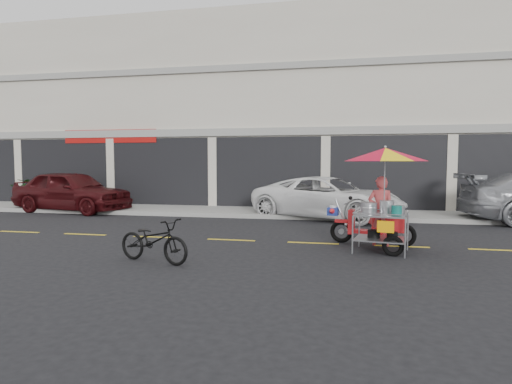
% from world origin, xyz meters
% --- Properties ---
extents(ground, '(90.00, 90.00, 0.00)m').
position_xyz_m(ground, '(0.00, 0.00, 0.00)').
color(ground, black).
extents(sidewalk, '(45.00, 3.00, 0.15)m').
position_xyz_m(sidewalk, '(0.00, 5.50, 0.07)').
color(sidewalk, gray).
rests_on(sidewalk, ground).
extents(shophouse_block, '(36.00, 8.11, 10.40)m').
position_xyz_m(shophouse_block, '(2.82, 10.59, 4.24)').
color(shophouse_block, beige).
rests_on(shophouse_block, ground).
extents(centerline, '(42.00, 0.10, 0.01)m').
position_xyz_m(centerline, '(0.00, 0.00, 0.00)').
color(centerline, gold).
rests_on(centerline, ground).
extents(maroon_sedan, '(4.95, 2.64, 1.60)m').
position_xyz_m(maroon_sedan, '(-9.55, 4.57, 0.80)').
color(maroon_sedan, '#370A0C').
rests_on(maroon_sedan, ground).
extents(white_pickup, '(5.62, 4.09, 1.42)m').
position_xyz_m(white_pickup, '(0.18, 4.54, 0.71)').
color(white_pickup, white).
rests_on(white_pickup, ground).
extents(plant_tall, '(1.15, 1.08, 1.03)m').
position_xyz_m(plant_tall, '(-13.10, 6.20, 0.67)').
color(plant_tall, '#1B4416').
rests_on(plant_tall, sidewalk).
extents(plant_short, '(0.66, 0.66, 0.91)m').
position_xyz_m(plant_short, '(-11.33, 5.93, 0.60)').
color(plant_short, '#1B4416').
rests_on(plant_short, sidewalk).
extents(near_bicycle, '(1.71, 1.00, 0.85)m').
position_xyz_m(near_bicycle, '(-2.84, -2.56, 0.42)').
color(near_bicycle, black).
rests_on(near_bicycle, ground).
extents(food_vendor_rig, '(2.25, 2.10, 2.27)m').
position_xyz_m(food_vendor_rig, '(1.51, -0.40, 1.43)').
color(food_vendor_rig, black).
rests_on(food_vendor_rig, ground).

